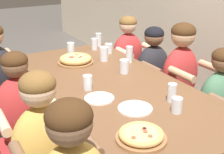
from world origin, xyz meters
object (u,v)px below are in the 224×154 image
(cocktail_glass_blue, at_px, (109,49))
(drinking_glass_a, at_px, (177,106))
(pizza_board_main, at_px, (141,136))
(drinking_glass_h, at_px, (124,67))
(diner_near_left, at_px, (0,91))
(drinking_glass_g, at_px, (95,44))
(diner_far_midleft, at_px, (152,83))
(drinking_glass_c, at_px, (71,50))
(drinking_glass_b, at_px, (99,40))
(empty_plate_a, at_px, (135,108))
(drinking_glass_i, at_px, (129,55))
(drinking_glass_f, at_px, (88,84))
(pizza_board_second, at_px, (76,60))
(diner_far_left, at_px, (127,68))
(drinking_glass_d, at_px, (172,93))
(diner_far_center, at_px, (179,91))
(diner_far_midright, at_px, (216,118))
(drinking_glass_e, at_px, (104,55))
(diner_near_center, at_px, (23,134))
(empty_plate_b, at_px, (99,98))

(cocktail_glass_blue, xyz_separation_m, drinking_glass_a, (1.32, -0.25, 0.00))
(pizza_board_main, bearing_deg, drinking_glass_h, 153.20)
(pizza_board_main, relative_size, diner_near_left, 0.24)
(drinking_glass_g, bearing_deg, diner_far_midleft, 41.68)
(drinking_glass_c, bearing_deg, diner_near_left, -94.63)
(drinking_glass_c, bearing_deg, drinking_glass_b, 116.48)
(drinking_glass_b, xyz_separation_m, drinking_glass_g, (0.11, -0.11, -0.01))
(empty_plate_a, distance_m, drinking_glass_i, 0.95)
(pizza_board_main, xyz_separation_m, drinking_glass_g, (-1.65, 0.56, 0.03))
(drinking_glass_c, height_order, drinking_glass_f, drinking_glass_c)
(pizza_board_second, height_order, cocktail_glass_blue, cocktail_glass_blue)
(diner_far_left, bearing_deg, diner_near_left, 1.50)
(empty_plate_a, distance_m, drinking_glass_b, 1.53)
(pizza_board_main, xyz_separation_m, drinking_glass_b, (-1.76, 0.66, 0.04))
(drinking_glass_d, relative_size, diner_far_left, 0.12)
(diner_far_midleft, distance_m, diner_near_left, 1.49)
(diner_near_left, bearing_deg, diner_far_center, -30.46)
(pizza_board_main, xyz_separation_m, drinking_glass_c, (-1.56, 0.25, 0.03))
(pizza_board_main, distance_m, diner_far_midright, 1.07)
(drinking_glass_a, distance_m, diner_far_center, 0.91)
(drinking_glass_c, height_order, diner_far_left, diner_far_left)
(pizza_board_main, xyz_separation_m, drinking_glass_e, (-1.28, 0.47, 0.03))
(pizza_board_second, bearing_deg, drinking_glass_b, 132.59)
(drinking_glass_g, distance_m, diner_near_center, 1.35)
(drinking_glass_d, height_order, diner_near_center, diner_near_center)
(pizza_board_main, bearing_deg, drinking_glass_g, 161.41)
(empty_plate_a, distance_m, drinking_glass_d, 0.29)
(pizza_board_second, relative_size, cocktail_glass_blue, 2.61)
(cocktail_glass_blue, height_order, diner_far_midright, diner_far_midright)
(drinking_glass_g, height_order, drinking_glass_h, drinking_glass_g)
(pizza_board_main, distance_m, drinking_glass_e, 1.37)
(diner_far_center, bearing_deg, drinking_glass_d, 43.43)
(drinking_glass_g, bearing_deg, diner_far_left, 90.36)
(diner_far_midleft, distance_m, diner_near_center, 1.47)
(drinking_glass_i, height_order, diner_near_center, diner_near_center)
(diner_far_center, bearing_deg, empty_plate_b, 13.13)
(empty_plate_b, bearing_deg, drinking_glass_e, 149.26)
(drinking_glass_f, bearing_deg, drinking_glass_e, 141.27)
(drinking_glass_b, height_order, diner_far_center, diner_far_center)
(drinking_glass_f, height_order, diner_near_left, diner_near_left)
(pizza_board_main, relative_size, drinking_glass_f, 2.54)
(diner_near_center, xyz_separation_m, diner_far_midright, (0.50, 1.42, -0.02))
(empty_plate_a, bearing_deg, diner_far_midleft, 137.37)
(pizza_board_second, relative_size, drinking_glass_e, 2.44)
(drinking_glass_h, bearing_deg, drinking_glass_d, -0.82)
(diner_far_center, bearing_deg, diner_near_left, -30.46)
(drinking_glass_c, distance_m, drinking_glass_e, 0.35)
(pizza_board_main, distance_m, drinking_glass_i, 1.30)
(drinking_glass_g, bearing_deg, empty_plate_b, -25.33)
(diner_far_midright, bearing_deg, drinking_glass_a, 16.21)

